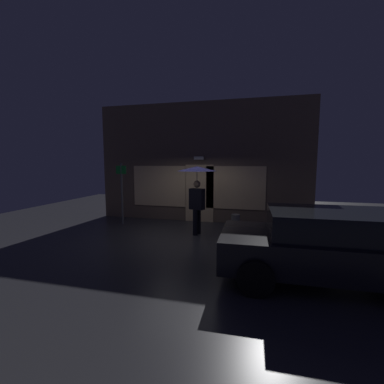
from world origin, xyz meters
TOP-DOWN VIEW (x-y plane):
  - ground_plane at (0.00, 0.00)m, footprint 18.00×18.00m
  - building_facade at (-0.00, 2.34)m, footprint 8.22×0.48m
  - person_with_umbrella at (0.32, 0.38)m, footprint 1.23×1.23m
  - parked_car at (3.58, -2.16)m, footprint 4.26×2.12m
  - street_sign_post at (-2.68, 1.06)m, footprint 0.40×0.07m
  - sidewalk_bollard at (1.47, 1.20)m, footprint 0.28×0.28m

SIDE VIEW (x-z plane):
  - ground_plane at x=0.00m, z-range 0.00..0.00m
  - sidewalk_bollard at x=1.47m, z-range 0.00..0.55m
  - parked_car at x=3.58m, z-range 0.03..1.39m
  - street_sign_post at x=-2.68m, z-range 0.16..2.43m
  - person_with_umbrella at x=0.32m, z-range 0.60..2.77m
  - building_facade at x=0.00m, z-range -0.03..4.52m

